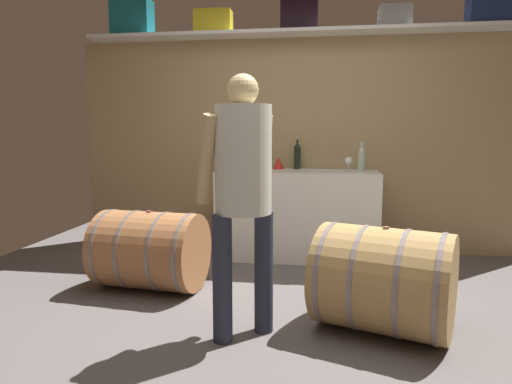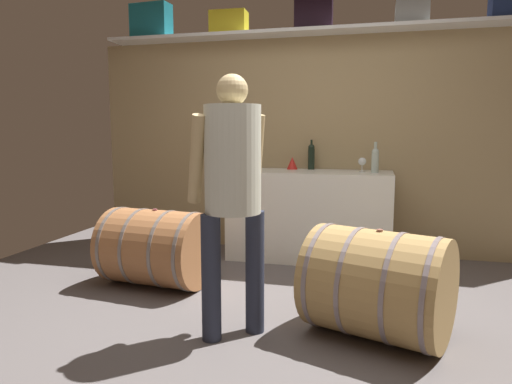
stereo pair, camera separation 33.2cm
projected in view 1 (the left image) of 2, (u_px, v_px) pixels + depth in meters
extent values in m
cube|color=#5D5757|center=(288.00, 302.00, 3.40)|extent=(5.86, 7.37, 0.02)
cube|color=tan|center=(301.00, 146.00, 4.79)|extent=(4.66, 0.10, 2.17)
cube|color=white|center=(302.00, 33.00, 4.50)|extent=(4.29, 0.40, 0.03)
cube|color=#1A7588|center=(132.00, 19.00, 4.73)|extent=(0.43, 0.22, 0.36)
cube|color=yellow|center=(213.00, 22.00, 4.61)|extent=(0.37, 0.22, 0.23)
cube|color=black|center=(299.00, 15.00, 4.48)|extent=(0.36, 0.22, 0.31)
cube|color=gray|center=(394.00, 18.00, 4.35)|extent=(0.29, 0.27, 0.20)
cube|color=navy|center=(491.00, 8.00, 4.22)|extent=(0.41, 0.32, 0.31)
cube|color=white|center=(297.00, 214.00, 4.53)|extent=(1.55, 0.59, 0.86)
cylinder|color=#B1C3B8|center=(361.00, 162.00, 4.37)|extent=(0.07, 0.07, 0.18)
sphere|color=#B1C3B8|center=(362.00, 151.00, 4.36)|extent=(0.06, 0.06, 0.06)
cylinder|color=#B1C3B8|center=(362.00, 146.00, 4.35)|extent=(0.03, 0.03, 0.08)
cylinder|color=black|center=(297.00, 159.00, 4.67)|extent=(0.07, 0.07, 0.21)
sphere|color=black|center=(297.00, 147.00, 4.66)|extent=(0.06, 0.06, 0.06)
cylinder|color=black|center=(297.00, 143.00, 4.65)|extent=(0.02, 0.02, 0.07)
cylinder|color=white|center=(348.00, 171.00, 4.43)|extent=(0.06, 0.06, 0.00)
cylinder|color=white|center=(348.00, 167.00, 4.42)|extent=(0.01, 0.01, 0.07)
sphere|color=white|center=(349.00, 161.00, 4.41)|extent=(0.07, 0.07, 0.07)
sphere|color=maroon|center=(349.00, 162.00, 4.41)|extent=(0.05, 0.05, 0.05)
cone|color=red|center=(278.00, 163.00, 4.68)|extent=(0.11, 0.11, 0.12)
cylinder|color=#A6824C|center=(384.00, 280.00, 2.85)|extent=(0.97, 0.88, 0.65)
cylinder|color=gray|center=(332.00, 272.00, 3.00)|extent=(0.25, 0.63, 0.66)
cylinder|color=gray|center=(364.00, 277.00, 2.91)|extent=(0.25, 0.63, 0.66)
cylinder|color=gray|center=(405.00, 283.00, 2.79)|extent=(0.25, 0.63, 0.66)
cylinder|color=gray|center=(442.00, 289.00, 2.69)|extent=(0.25, 0.63, 0.66)
cylinder|color=brown|center=(386.00, 228.00, 2.80)|extent=(0.04, 0.04, 0.01)
cylinder|color=#9F663C|center=(150.00, 250.00, 3.64)|extent=(0.87, 0.69, 0.61)
cylinder|color=slate|center=(112.00, 247.00, 3.73)|extent=(0.10, 0.62, 0.62)
cylinder|color=slate|center=(136.00, 249.00, 3.67)|extent=(0.10, 0.62, 0.62)
cylinder|color=slate|center=(165.00, 251.00, 3.61)|extent=(0.10, 0.62, 0.62)
cylinder|color=slate|center=(190.00, 253.00, 3.55)|extent=(0.10, 0.62, 0.62)
cylinder|color=#8A4348|center=(149.00, 212.00, 3.60)|extent=(0.04, 0.04, 0.01)
cylinder|color=#282D3E|center=(264.00, 272.00, 2.84)|extent=(0.12, 0.12, 0.77)
cylinder|color=#282D3E|center=(222.00, 279.00, 2.70)|extent=(0.12, 0.12, 0.77)
cylinder|color=beige|center=(243.00, 160.00, 2.68)|extent=(0.33, 0.33, 0.63)
sphere|color=tan|center=(243.00, 90.00, 2.63)|extent=(0.18, 0.18, 0.18)
cylinder|color=tan|center=(263.00, 158.00, 2.85)|extent=(0.16, 0.18, 0.54)
cylinder|color=tan|center=(206.00, 160.00, 2.67)|extent=(0.19, 0.22, 0.53)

